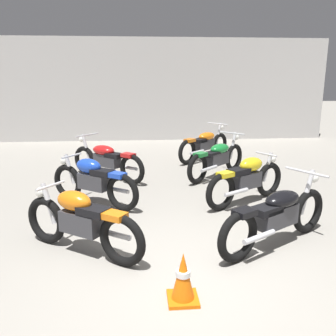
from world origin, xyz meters
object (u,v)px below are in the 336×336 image
(motorcycle_right_row_1, at_px, (247,179))
(motorcycle_right_row_2, at_px, (217,158))
(motorcycle_right_row_3, at_px, (205,144))
(motorcycle_right_row_0, at_px, (277,215))
(motorcycle_left_row_1, at_px, (93,180))
(motorcycle_left_row_0, at_px, (81,221))
(motorcycle_left_row_2, at_px, (107,159))
(traffic_cone, at_px, (183,278))

(motorcycle_right_row_1, distance_m, motorcycle_right_row_2, 1.82)
(motorcycle_right_row_3, bearing_deg, motorcycle_right_row_0, -89.79)
(motorcycle_left_row_1, xyz_separation_m, motorcycle_right_row_3, (2.67, 3.45, -0.01))
(motorcycle_left_row_1, xyz_separation_m, motorcycle_right_row_2, (2.64, 1.67, -0.01))
(motorcycle_left_row_0, bearing_deg, motorcycle_right_row_2, 54.06)
(motorcycle_right_row_2, bearing_deg, motorcycle_right_row_1, -85.23)
(motorcycle_right_row_0, height_order, motorcycle_right_row_1, motorcycle_right_row_0)
(motorcycle_left_row_2, height_order, motorcycle_right_row_1, motorcycle_left_row_2)
(motorcycle_left_row_2, relative_size, motorcycle_right_row_2, 1.05)
(motorcycle_right_row_3, bearing_deg, motorcycle_right_row_1, -88.04)
(traffic_cone, bearing_deg, motorcycle_right_row_3, 77.73)
(motorcycle_right_row_1, height_order, traffic_cone, motorcycle_right_row_1)
(motorcycle_left_row_1, height_order, motorcycle_right_row_1, same)
(motorcycle_left_row_0, relative_size, motorcycle_right_row_1, 0.98)
(motorcycle_left_row_1, bearing_deg, traffic_cone, -67.56)
(motorcycle_left_row_1, xyz_separation_m, traffic_cone, (1.25, -3.04, -0.20))
(motorcycle_left_row_2, bearing_deg, motorcycle_right_row_0, -54.27)
(motorcycle_right_row_3, relative_size, traffic_cone, 3.08)
(motorcycle_right_row_1, xyz_separation_m, traffic_cone, (-1.53, -2.90, -0.20))
(motorcycle_left_row_1, bearing_deg, motorcycle_right_row_1, -2.88)
(motorcycle_left_row_0, distance_m, motorcycle_right_row_0, 2.63)
(motorcycle_right_row_2, distance_m, motorcycle_right_row_3, 1.78)
(motorcycle_right_row_3, bearing_deg, motorcycle_left_row_0, -116.03)
(motorcycle_left_row_0, bearing_deg, motorcycle_right_row_1, 32.60)
(motorcycle_right_row_1, bearing_deg, motorcycle_right_row_0, -93.40)
(motorcycle_right_row_1, relative_size, traffic_cone, 3.21)
(motorcycle_left_row_2, height_order, motorcycle_right_row_2, same)
(motorcycle_left_row_2, distance_m, traffic_cone, 4.89)
(motorcycle_left_row_0, distance_m, traffic_cone, 1.67)
(motorcycle_left_row_0, relative_size, motorcycle_right_row_0, 0.89)
(motorcycle_left_row_0, xyz_separation_m, traffic_cone, (1.20, -1.15, -0.20))
(motorcycle_left_row_0, bearing_deg, motorcycle_left_row_2, 89.29)
(motorcycle_left_row_0, xyz_separation_m, motorcycle_right_row_3, (2.61, 5.34, -0.01))
(motorcycle_left_row_1, height_order, motorcycle_left_row_2, motorcycle_left_row_2)
(motorcycle_right_row_1, xyz_separation_m, motorcycle_right_row_3, (-0.12, 3.59, -0.01))
(motorcycle_left_row_2, xyz_separation_m, motorcycle_right_row_2, (2.53, -0.04, 0.00))
(motorcycle_right_row_2, bearing_deg, traffic_cone, -106.36)
(motorcycle_right_row_0, height_order, motorcycle_right_row_3, same)
(traffic_cone, bearing_deg, motorcycle_left_row_0, 136.08)
(motorcycle_right_row_0, bearing_deg, traffic_cone, -141.04)
(motorcycle_right_row_3, bearing_deg, motorcycle_right_row_2, -90.91)
(motorcycle_left_row_2, xyz_separation_m, traffic_cone, (1.15, -4.75, -0.19))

